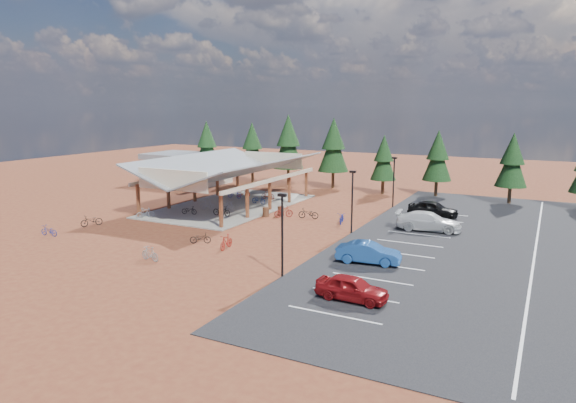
{
  "coord_description": "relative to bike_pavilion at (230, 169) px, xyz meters",
  "views": [
    {
      "loc": [
        18.98,
        -36.34,
        10.32
      ],
      "look_at": [
        -0.83,
        2.05,
        2.12
      ],
      "focal_mm": 32.0,
      "sensor_mm": 36.0,
      "label": 1
    }
  ],
  "objects": [
    {
      "name": "ground",
      "position": [
        10.0,
        -7.0,
        -3.82
      ],
      "size": [
        140.0,
        140.0,
        0.0
      ],
      "primitive_type": "plane",
      "color": "#5C2618",
      "rests_on": "ground"
    },
    {
      "name": "asphalt_lot",
      "position": [
        28.5,
        -4.0,
        -3.8
      ],
      "size": [
        27.0,
        44.0,
        0.04
      ],
      "primitive_type": "cube",
      "color": "black",
      "rests_on": "ground"
    },
    {
      "name": "concrete_pad",
      "position": [
        0.0,
        0.0,
        -3.77
      ],
      "size": [
        10.6,
        18.6,
        0.1
      ],
      "primitive_type": "cube",
      "color": "gray",
      "rests_on": "ground"
    },
    {
      "name": "bike_pavilion",
      "position": [
        0.0,
        0.0,
        0.0
      ],
      "size": [
        11.65,
        19.4,
        4.97
      ],
      "color": "#60281B",
      "rests_on": "concrete_pad"
    },
    {
      "name": "outbuilding",
      "position": [
        -14.0,
        11.0,
        -1.8
      ],
      "size": [
        11.0,
        7.0,
        3.9
      ],
      "color": "#ADA593",
      "rests_on": "ground"
    },
    {
      "name": "lamp_post_0",
      "position": [
        15.0,
        -17.0,
        -0.85
      ],
      "size": [
        0.5,
        0.25,
        5.14
      ],
      "color": "black",
      "rests_on": "ground"
    },
    {
      "name": "lamp_post_1",
      "position": [
        15.0,
        -5.0,
        -0.85
      ],
      "size": [
        0.5,
        0.25,
        5.14
      ],
      "color": "black",
      "rests_on": "ground"
    },
    {
      "name": "lamp_post_2",
      "position": [
        15.0,
        7.0,
        -0.85
      ],
      "size": [
        0.5,
        0.25,
        5.14
      ],
      "color": "black",
      "rests_on": "ground"
    },
    {
      "name": "trash_bin_0",
      "position": [
        5.68,
        -2.7,
        -3.37
      ],
      "size": [
        0.6,
        0.6,
        0.9
      ],
      "primitive_type": "cylinder",
      "color": "#482B19",
      "rests_on": "ground"
    },
    {
      "name": "trash_bin_1",
      "position": [
        6.7,
        -1.64,
        -3.37
      ],
      "size": [
        0.6,
        0.6,
        0.9
      ],
      "primitive_type": "cylinder",
      "color": "#482B19",
      "rests_on": "ground"
    },
    {
      "name": "pine_0",
      "position": [
        -13.24,
        14.21,
        1.13
      ],
      "size": [
        3.48,
        3.48,
        8.12
      ],
      "color": "#382314",
      "rests_on": "ground"
    },
    {
      "name": "pine_1",
      "position": [
        -6.59,
        15.21,
        1.07
      ],
      "size": [
        3.44,
        3.44,
        8.01
      ],
      "color": "#382314",
      "rests_on": "ground"
    },
    {
      "name": "pine_2",
      "position": [
        -1.17,
        15.19,
        1.73
      ],
      "size": [
        3.9,
        3.9,
        9.09
      ],
      "color": "#382314",
      "rests_on": "ground"
    },
    {
      "name": "pine_3",
      "position": [
        4.91,
        15.57,
        1.52
      ],
      "size": [
        3.76,
        3.76,
        8.75
      ],
      "color": "#382314",
      "rests_on": "ground"
    },
    {
      "name": "pine_4",
      "position": [
        11.68,
        14.38,
        0.37
      ],
      "size": [
        2.95,
        2.95,
        6.88
      ],
      "color": "#382314",
      "rests_on": "ground"
    },
    {
      "name": "pine_5",
      "position": [
        17.55,
        15.62,
        0.78
      ],
      "size": [
        3.24,
        3.24,
        7.54
      ],
      "color": "#382314",
      "rests_on": "ground"
    },
    {
      "name": "pine_6",
      "position": [
        25.34,
        14.76,
        0.73
      ],
      "size": [
        3.21,
        3.21,
        7.47
      ],
      "color": "#382314",
      "rests_on": "ground"
    },
    {
      "name": "bike_0",
      "position": [
        -1.04,
        -5.51,
        -3.33
      ],
      "size": [
        1.59,
        0.86,
        0.8
      ],
      "primitive_type": "imported",
      "rotation": [
        0.0,
        0.0,
        1.8
      ],
      "color": "black",
      "rests_on": "concrete_pad"
    },
    {
      "name": "bike_1",
      "position": [
        -0.9,
        -2.85,
        -3.26
      ],
      "size": [
        1.59,
        0.72,
        0.92
      ],
      "primitive_type": "imported",
      "rotation": [
        0.0,
        0.0,
        1.77
      ],
      "color": "#96999F",
      "rests_on": "concrete_pad"
    },
    {
      "name": "bike_2",
      "position": [
        -1.92,
        3.62,
        -3.26
      ],
      "size": [
        1.8,
        0.67,
        0.93
      ],
      "primitive_type": "imported",
      "rotation": [
        0.0,
        0.0,
        1.54
      ],
      "color": "navy",
      "rests_on": "concrete_pad"
    },
    {
      "name": "bike_3",
      "position": [
        -1.39,
        4.61,
        -3.27
      ],
      "size": [
        1.57,
        0.92,
        0.91
      ],
      "primitive_type": "imported",
      "rotation": [
        0.0,
        0.0,
        1.92
      ],
      "color": "maroon",
      "rests_on": "concrete_pad"
    },
    {
      "name": "bike_4",
      "position": [
        2.08,
        -4.68,
        -3.23
      ],
      "size": [
        1.87,
        0.65,
        0.98
      ],
      "primitive_type": "imported",
      "rotation": [
        0.0,
        0.0,
        1.57
      ],
      "color": "black",
      "rests_on": "concrete_pad"
    },
    {
      "name": "bike_5",
      "position": [
        1.44,
        -2.47,
        -3.2
      ],
      "size": [
        1.8,
        1.06,
        1.05
      ],
      "primitive_type": "imported",
      "rotation": [
        0.0,
        0.0,
        1.22
      ],
      "color": "#A1A5A9",
      "rests_on": "concrete_pad"
    },
    {
      "name": "bike_6",
      "position": [
        2.09,
        2.06,
        -3.29
      ],
      "size": [
        1.72,
        0.75,
        0.88
      ],
      "primitive_type": "imported",
      "rotation": [
        0.0,
        0.0,
        1.47
      ],
      "color": "navy",
      "rests_on": "concrete_pad"
    },
    {
      "name": "bike_7",
      "position": [
        1.75,
        4.64,
        -3.25
      ],
      "size": [
        1.58,
        0.47,
        0.95
      ],
      "primitive_type": "imported",
      "rotation": [
        0.0,
        0.0,
        1.59
      ],
      "color": "maroon",
      "rests_on": "concrete_pad"
    },
    {
      "name": "bike_8",
      "position": [
        -5.77,
        -12.87,
        -3.34
      ],
      "size": [
        1.35,
        1.94,
        0.97
      ],
      "primitive_type": "imported",
      "rotation": [
        0.0,
        0.0,
        -0.43
      ],
      "color": "black",
      "rests_on": "ground"
    },
    {
      "name": "bike_9",
      "position": [
        -3.69,
        -8.53,
        -3.31
      ],
      "size": [
        1.35,
        1.69,
        1.03
      ],
      "primitive_type": "imported",
      "rotation": [
        0.0,
        0.0,
        2.56
      ],
      "color": "gray",
      "rests_on": "ground"
    },
    {
      "name": "bike_10",
      "position": [
        -6.1,
        -16.86,
        -3.39
      ],
      "size": [
        1.68,
        0.69,
        0.86
      ],
      "primitive_type": "imported",
      "rotation": [
        0.0,
        0.0,
        4.79
      ],
      "color": "navy",
      "rests_on": "ground"
    },
    {
      "name": "bike_11",
      "position": [
        8.54,
        -13.47,
        -3.29
      ],
      "size": [
        0.7,
        1.82,
        1.07
      ],
      "primitive_type": "imported",
      "rotation": [
        0.0,
        0.0,
        0.11
      ],
      "color": "maroon",
      "rests_on": "ground"
    },
    {
      "name": "bike_12",
      "position": [
        5.94,
        -13.12,
        -3.41
      ],
      "size": [
        1.65,
        1.26,
        0.83
      ],
      "primitive_type": "imported",
      "rotation": [
        0.0,
        0.0,
        2.08
      ],
      "color": "black",
      "rests_on": "ground"
    },
    {
      "name": "bike_13",
      "position": [
        5.61,
        -18.2,
        -3.33
      ],
      "size": [
        1.69,
        0.71,
        0.98
      ],
      "primitive_type": "imported",
      "rotation": [
        0.0,
        0.0,
        4.56
      ],
      "color": "gray",
      "rests_on": "ground"
    },
    {
      "name": "bike_14",
      "position": [
        13.0,
        -2.03,
        -3.32
      ],
      "size": [
        1.11,
        2.01,
        1.0
      ],
      "primitive_type": "imported",
      "rotation": [
        0.0,
        0.0,
        0.25
      ],
      "color": "navy",
      "rests_on": "ground"
    },
    {
      "name": "bike_15",
      "position": [
        7.3,
        -2.19,
        -3.29
      ],
      "size": [
        1.64,
        1.6,
        1.07
      ],
      "primitive_type": "imported",
      "rotation": [
        0.0,
        0.0,
        2.33
      ],
      "color": "maroon",
      "rests_on": "ground"
    },
    {
      "name": "bike_16",
      "position": [
        9.58,
        -1.65,
        -3.33
      ],
      "size": [
        1.97,
        0.94,
        0.99
      ],
      "primitive_type": "imported",
      "rotation": [
        0.0,
        0.0,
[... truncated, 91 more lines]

